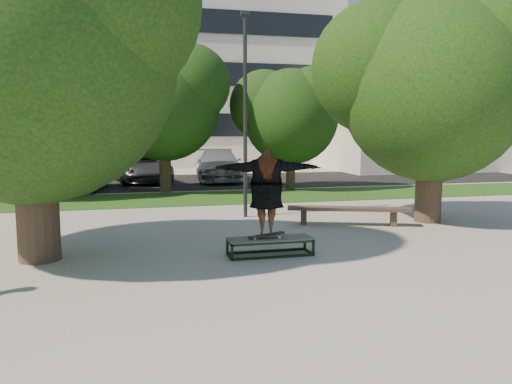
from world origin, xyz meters
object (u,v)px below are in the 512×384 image
object	(u,v)px
car_grey	(141,168)
car_silver_b	(219,165)
tree_right	(429,79)
bench	(348,210)
lamppost	(245,113)
grind_box	(270,246)
tree_left	(24,39)
car_dark	(85,174)

from	to	relation	value
car_grey	car_silver_b	bearing A→B (deg)	-10.62
tree_right	bench	bearing A→B (deg)	-177.61
tree_right	lamppost	bearing A→B (deg)	158.72
tree_right	grind_box	xyz separation A→B (m)	(-5.42, -2.82, -3.90)
tree_left	car_silver_b	bearing A→B (deg)	67.43
grind_box	car_silver_b	world-z (taller)	car_silver_b
tree_right	grind_box	distance (m)	7.25
car_grey	bench	bearing A→B (deg)	-78.16
grind_box	car_grey	distance (m)	16.23
tree_right	grind_box	world-z (taller)	tree_right
bench	car_dark	world-z (taller)	car_dark
tree_right	car_grey	world-z (taller)	tree_right
grind_box	tree_left	bearing A→B (deg)	170.23
lamppost	car_grey	xyz separation A→B (m)	(-3.00, 11.30, -2.41)
tree_right	car_silver_b	world-z (taller)	tree_right
tree_right	lamppost	world-z (taller)	tree_right
tree_left	car_silver_b	size ratio (longest dim) A/B	1.27
lamppost	car_grey	size ratio (longest dim) A/B	1.14
car_silver_b	lamppost	bearing A→B (deg)	-90.22
lamppost	car_dark	size ratio (longest dim) A/B	1.46
tree_right	car_dark	distance (m)	15.08
car_dark	car_grey	xyz separation A→B (m)	(2.44, 2.80, 0.06)
car_grey	tree_left	bearing A→B (deg)	-109.17
bench	lamppost	bearing A→B (deg)	160.80
tree_right	lamppost	distance (m)	5.36
bench	grind_box	bearing A→B (deg)	-118.19
lamppost	bench	bearing A→B (deg)	-38.88
tree_left	grind_box	bearing A→B (deg)	-9.77
grind_box	bench	size ratio (longest dim) A/B	0.54
tree_left	lamppost	size ratio (longest dim) A/B	1.16
car_silver_b	grind_box	bearing A→B (deg)	-90.47
car_silver_b	car_dark	bearing A→B (deg)	-151.65
lamppost	bench	distance (m)	4.21
car_dark	car_silver_b	xyz separation A→B (m)	(6.47, 2.80, 0.12)
tree_right	car_dark	bearing A→B (deg)	134.84
tree_left	car_grey	world-z (taller)	tree_left
tree_right	lamppost	xyz separation A→B (m)	(-4.92, 1.92, -0.94)
tree_left	car_silver_b	xyz separation A→B (m)	(6.32, 15.20, -3.61)
lamppost	tree_right	bearing A→B (deg)	-21.28
tree_left	lamppost	distance (m)	6.70
car_silver_b	tree_left	bearing A→B (deg)	-107.60
bench	car_dark	distance (m)	13.18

